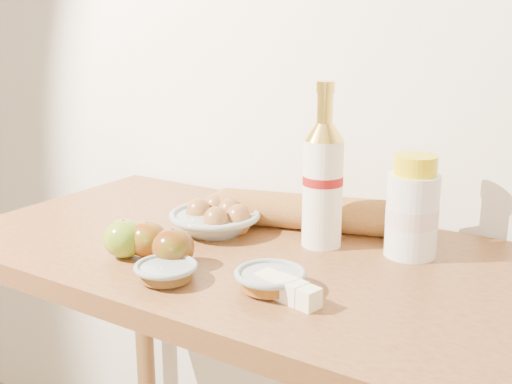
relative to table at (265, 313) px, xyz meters
The scene contains 12 objects.
back_wall 0.62m from the table, 90.00° to the left, with size 3.50×0.02×2.60m, color white.
table is the anchor object (origin of this frame).
bourbon_bottle 0.27m from the table, 51.38° to the left, with size 0.08×0.08×0.31m.
cream_bottle 0.33m from the table, 29.16° to the left, with size 0.11×0.11×0.18m.
egg_bowl 0.21m from the table, 163.27° to the left, with size 0.24×0.24×0.06m.
baguette 0.22m from the table, 84.08° to the left, with size 0.44×0.19×0.07m.
apple_yellowgreen 0.30m from the table, 141.34° to the right, with size 0.09×0.09×0.07m.
apple_redgreen_front 0.26m from the table, 140.40° to the right, with size 0.08×0.08×0.07m.
apple_redgreen_right 0.23m from the table, 123.43° to the right, with size 0.08×0.08×0.07m.
sugar_bowl 0.25m from the table, 107.79° to the right, with size 0.14×0.14×0.03m.
syrup_bowl 0.22m from the table, 55.16° to the right, with size 0.14×0.14×0.03m.
butter_stick 0.25m from the table, 48.33° to the right, with size 0.12×0.06×0.03m.
Camera 1 is at (0.58, 0.25, 1.32)m, focal length 45.00 mm.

